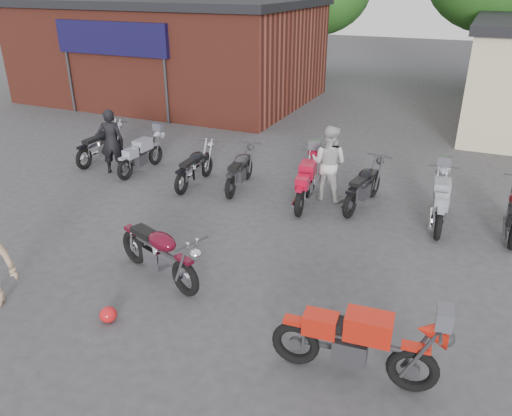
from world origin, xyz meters
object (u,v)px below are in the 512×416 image
at_px(row_bike_2, 195,165).
at_px(row_bike_4, 307,180).
at_px(person_light, 329,163).
at_px(row_bike_0, 100,143).
at_px(row_bike_3, 240,168).
at_px(row_bike_6, 440,199).
at_px(helmet, 108,315).
at_px(row_bike_1, 141,153).
at_px(sportbike, 357,340).
at_px(row_bike_5, 364,184).
at_px(person_dark, 111,141).
at_px(vintage_motorcycle, 159,249).

bearing_deg(row_bike_2, row_bike_4, -90.77).
distance_m(person_light, row_bike_0, 7.01).
bearing_deg(row_bike_3, person_light, -90.69).
bearing_deg(row_bike_6, helmet, 137.36).
bearing_deg(row_bike_0, row_bike_1, -98.94).
xyz_separation_m(sportbike, row_bike_5, (-1.22, 5.71, -0.05)).
bearing_deg(helmet, row_bike_6, 52.88).
xyz_separation_m(row_bike_1, row_bike_5, (6.28, 0.19, 0.03)).
bearing_deg(row_bike_5, helmet, 165.74).
distance_m(person_dark, row_bike_1, 0.86).
xyz_separation_m(person_light, row_bike_1, (-5.36, -0.29, -0.38)).
relative_size(sportbike, row_bike_3, 1.14).
bearing_deg(row_bike_6, person_light, 76.93).
height_order(sportbike, row_bike_5, sportbike).
distance_m(row_bike_2, row_bike_5, 4.41).
bearing_deg(row_bike_0, sportbike, -122.70).
bearing_deg(person_dark, row_bike_0, -61.96).
distance_m(vintage_motorcycle, person_light, 5.10).
bearing_deg(row_bike_6, row_bike_3, 83.41).
xyz_separation_m(person_light, row_bike_5, (0.92, -0.10, -0.35)).
bearing_deg(row_bike_1, row_bike_0, 83.49).
xyz_separation_m(sportbike, row_bike_2, (-5.61, 5.27, -0.08)).
relative_size(helmet, person_light, 0.15).
bearing_deg(person_dark, row_bike_3, 157.01).
xyz_separation_m(vintage_motorcycle, row_bike_2, (-1.77, 4.27, -0.07)).
bearing_deg(person_dark, sportbike, 118.80).
bearing_deg(row_bike_0, row_bike_3, -93.13).
height_order(vintage_motorcycle, person_dark, person_dark).
height_order(person_light, row_bike_5, person_light).
relative_size(vintage_motorcycle, helmet, 7.68).
bearing_deg(row_bike_0, person_dark, -123.38).
height_order(person_light, row_bike_4, person_light).
height_order(sportbike, person_light, person_light).
bearing_deg(helmet, row_bike_0, 130.45).
xyz_separation_m(helmet, row_bike_6, (4.43, 5.85, 0.46)).
xyz_separation_m(vintage_motorcycle, sportbike, (3.84, -1.00, 0.01)).
distance_m(sportbike, row_bike_5, 5.84).
xyz_separation_m(row_bike_2, row_bike_3, (1.19, 0.27, 0.00)).
bearing_deg(person_dark, helmet, 98.71).
bearing_deg(vintage_motorcycle, row_bike_3, 117.35).
height_order(sportbike, row_bike_6, sportbike).
bearing_deg(vintage_motorcycle, row_bike_0, 158.09).
bearing_deg(person_light, vintage_motorcycle, 76.78).
relative_size(row_bike_4, row_bike_5, 1.03).
bearing_deg(person_dark, row_bike_4, 152.84).
height_order(row_bike_5, row_bike_6, row_bike_6).
height_order(row_bike_1, row_bike_2, row_bike_2).
distance_m(vintage_motorcycle, sportbike, 3.96).
bearing_deg(vintage_motorcycle, row_bike_5, 80.91).
distance_m(row_bike_4, row_bike_6, 3.07).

